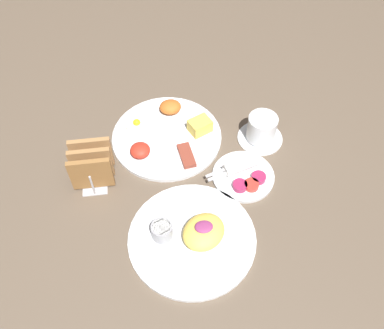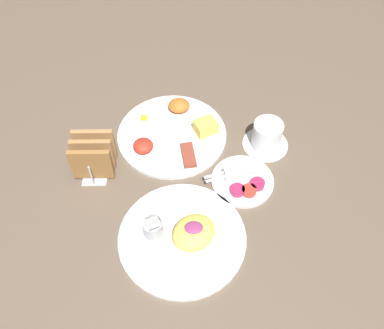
# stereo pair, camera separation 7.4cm
# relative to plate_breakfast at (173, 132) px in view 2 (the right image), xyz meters

# --- Properties ---
(ground_plane) EXTENTS (3.00, 3.00, 0.00)m
(ground_plane) POSITION_rel_plate_breakfast_xyz_m (-0.01, -0.18, -0.01)
(ground_plane) COLOR brown
(plate_breakfast) EXTENTS (0.29, 0.29, 0.05)m
(plate_breakfast) POSITION_rel_plate_breakfast_xyz_m (0.00, 0.00, 0.00)
(plate_breakfast) COLOR white
(plate_breakfast) RESTS_ON ground_plane
(plate_condiments) EXTENTS (0.17, 0.15, 0.04)m
(plate_condiments) POSITION_rel_plate_breakfast_xyz_m (0.17, -0.16, 0.00)
(plate_condiments) COLOR white
(plate_condiments) RESTS_ON ground_plane
(plate_foreground) EXTENTS (0.29, 0.29, 0.06)m
(plate_foreground) POSITION_rel_plate_breakfast_xyz_m (0.03, -0.31, 0.00)
(plate_foreground) COLOR white
(plate_foreground) RESTS_ON ground_plane
(toast_rack) EXTENTS (0.10, 0.12, 0.10)m
(toast_rack) POSITION_rel_plate_breakfast_xyz_m (-0.19, -0.11, 0.04)
(toast_rack) COLOR #B7B7BC
(toast_rack) RESTS_ON ground_plane
(coffee_cup) EXTENTS (0.12, 0.12, 0.08)m
(coffee_cup) POSITION_rel_plate_breakfast_xyz_m (0.25, -0.04, 0.03)
(coffee_cup) COLOR white
(coffee_cup) RESTS_ON ground_plane
(teaspoon) EXTENTS (0.04, 0.13, 0.01)m
(teaspoon) POSITION_rel_plate_breakfast_xyz_m (0.13, -0.27, -0.01)
(teaspoon) COLOR silver
(teaspoon) RESTS_ON ground_plane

